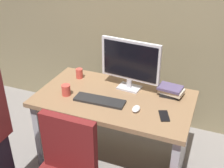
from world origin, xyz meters
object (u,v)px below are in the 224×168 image
mouse (136,109)px  book_stack (171,91)px  monitor (130,62)px  cup_by_monitor (79,73)px  cup_near_keyboard (66,90)px  desk (114,118)px  cell_phone (164,116)px  keyboard (100,100)px

mouse → book_stack: book_stack is taller
monitor → book_stack: (0.37, 0.01, -0.21)m
monitor → cup_by_monitor: monitor is taller
cup_near_keyboard → book_stack: 0.90m
cup_near_keyboard → desk: bearing=17.3°
monitor → book_stack: bearing=2.1°
desk → cup_near_keyboard: cup_near_keyboard is taller
monitor → mouse: 0.43m
cup_near_keyboard → book_stack: cup_near_keyboard is taller
desk → cell_phone: cell_phone is taller
cup_near_keyboard → book_stack: (0.84, 0.32, -0.00)m
mouse → book_stack: 0.39m
keyboard → monitor: bearing=60.2°
cell_phone → desk: bearing=143.1°
keyboard → cup_near_keyboard: bearing=179.3°
cell_phone → monitor: bearing=119.6°
monitor → book_stack: 0.43m
book_stack → keyboard: bearing=-149.2°
book_stack → cell_phone: (0.02, -0.33, -0.04)m
keyboard → cup_by_monitor: cup_by_monitor is taller
monitor → cup_near_keyboard: (-0.47, -0.31, -0.21)m
mouse → cup_by_monitor: (-0.68, 0.34, 0.03)m
monitor → mouse: bearing=-62.7°
keyboard → book_stack: bearing=28.7°
desk → cup_near_keyboard: bearing=-162.7°
desk → keyboard: bearing=-126.3°
desk → mouse: bearing=-29.1°
cup_by_monitor → keyboard: bearing=-42.2°
monitor → cup_by_monitor: bearing=177.7°
mouse → cup_near_keyboard: cup_near_keyboard is taller
mouse → monitor: bearing=117.3°
keyboard → cell_phone: bearing=-3.3°
monitor → cup_by_monitor: size_ratio=5.70×
monitor → keyboard: bearing=-117.7°
mouse → cup_near_keyboard: size_ratio=1.04×
cup_near_keyboard → cell_phone: size_ratio=0.67×
book_stack → cell_phone: bearing=-86.9°
desk → cell_phone: size_ratio=9.27×
cup_by_monitor → book_stack: cup_by_monitor is taller
book_stack → cup_near_keyboard: bearing=-159.0°
cell_phone → book_stack: bearing=71.6°
keyboard → mouse: mouse is taller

